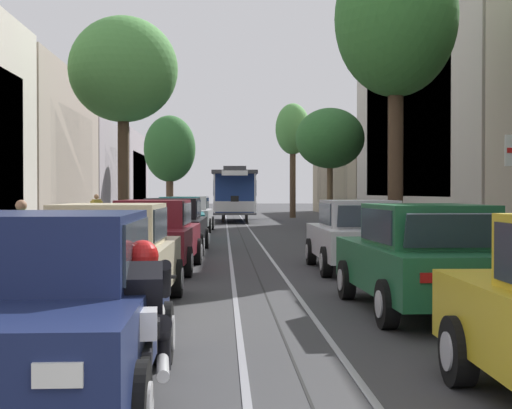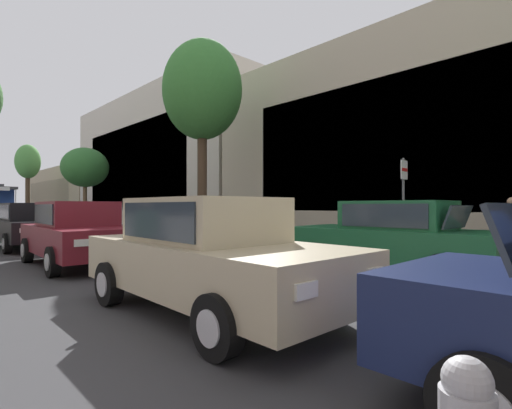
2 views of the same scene
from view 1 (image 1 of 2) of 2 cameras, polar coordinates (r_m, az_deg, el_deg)
The scene contains 20 objects.
ground_plane at distance 30.36m, azimuth -1.15°, elevation -2.37°, with size 171.93×171.93×0.00m, color #38383A.
trolley_track_rails at distance 35.23m, azimuth -1.34°, elevation -1.91°, with size 1.14×76.77×0.01m.
building_facade_right at distance 35.71m, azimuth 15.48°, elevation 5.21°, with size 5.73×68.47×10.54m.
parked_car_navy_near_left at distance 6.57m, azimuth -15.74°, elevation -7.46°, with size 2.03×4.37×1.58m.
parked_car_beige_second_left at distance 11.34m, azimuth -11.13°, elevation -3.91°, with size 2.06×4.39×1.58m.
parked_car_maroon_mid_left at distance 16.89m, azimuth -7.85°, elevation -2.31°, with size 2.13×4.42×1.58m.
parked_car_black_fourth_left at distance 22.01m, azimuth -6.37°, elevation -1.55°, with size 2.09×4.40×1.58m.
parked_car_teal_fifth_left at distance 27.90m, azimuth -5.84°, elevation -1.03°, with size 2.12×4.41×1.58m.
parked_car_silver_sixth_left at distance 33.48m, azimuth -5.01°, elevation -0.70°, with size 2.09×4.40×1.58m.
parked_car_green_second_right at distance 11.21m, azimuth 12.73°, elevation -3.97°, with size 2.09×4.40×1.58m.
parked_car_white_mid_right at distance 16.85m, azimuth 7.75°, elevation -2.32°, with size 2.00×4.36×1.58m.
street_tree_kerb_left_second at distance 26.78m, azimuth -10.11°, elevation 10.01°, with size 3.80×3.22×7.89m.
street_tree_kerb_left_mid at distance 48.34m, azimuth -6.61°, elevation 4.20°, with size 3.32×2.77×6.70m.
street_tree_kerb_right_second at distance 21.44m, azimuth 10.63°, elevation 13.67°, with size 3.36×3.64×8.72m.
street_tree_kerb_right_mid at distance 36.20m, azimuth 5.67°, elevation 5.02°, with size 3.32×3.49×5.81m.
street_tree_kerb_right_fourth at distance 51.71m, azimuth 2.83°, elevation 5.63°, with size 2.39×2.58×7.89m.
cable_car_trolley at distance 45.78m, azimuth -1.62°, elevation 0.82°, with size 2.73×9.16×3.28m.
motorcycle_with_rider at distance 6.07m, azimuth -8.65°, elevation -9.57°, with size 0.60×1.99×1.37m.
pedestrian_on_left_pavement at distance 15.19m, azimuth -17.49°, elevation -2.30°, with size 0.55×0.37×1.61m.
pedestrian_crossing_far at distance 33.56m, azimuth -12.08°, elevation -0.46°, with size 0.55×0.40×1.67m.
Camera 1 is at (-0.73, -2.79, 1.76)m, focal length 52.37 mm.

